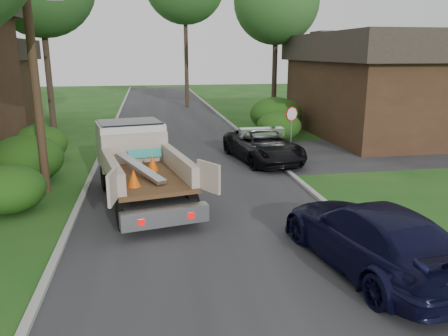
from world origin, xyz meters
TOP-DOWN VIEW (x-y plane):
  - ground at (0.00, 0.00)m, footprint 120.00×120.00m
  - road at (0.00, 10.00)m, footprint 8.00×90.00m
  - side_street at (12.00, 9.00)m, footprint 16.00×7.00m
  - curb_left at (-4.10, 10.00)m, footprint 0.20×90.00m
  - curb_right at (4.10, 10.00)m, footprint 0.20×90.00m
  - stop_sign at (5.20, 9.00)m, footprint 0.71×0.32m
  - utility_pole at (-5.48, 4.98)m, footprint 2.42×1.25m
  - house_right at (13.00, 14.00)m, footprint 9.72×12.96m
  - hedge_left_a at (-6.20, 3.00)m, footprint 2.34×2.34m
  - hedge_left_b at (-6.50, 6.50)m, footprint 2.86×2.86m
  - hedge_left_c at (-6.80, 10.00)m, footprint 2.60×2.60m
  - hedge_right_a at (5.80, 13.00)m, footprint 2.60×2.60m
  - hedge_right_b at (6.50, 16.00)m, footprint 3.38×3.38m
  - tree_right_far at (7.50, 20.00)m, footprint 6.00×6.00m
  - flatbed_truck at (-2.15, 4.15)m, footprint 3.96×6.97m
  - black_pickup at (3.60, 8.25)m, footprint 3.26×5.66m
  - navy_suv at (3.35, -2.50)m, footprint 3.03×5.80m

SIDE VIEW (x-z plane):
  - ground at x=0.00m, z-range 0.00..0.00m
  - road at x=0.00m, z-range -0.01..0.01m
  - side_street at x=12.00m, z-range 0.00..0.02m
  - curb_left at x=-4.10m, z-range 0.00..0.12m
  - curb_right at x=4.10m, z-range 0.00..0.12m
  - black_pickup at x=3.60m, z-range 0.00..1.48m
  - hedge_left_a at x=-6.20m, z-range 0.00..1.53m
  - navy_suv at x=3.35m, z-range 0.00..1.61m
  - hedge_left_c at x=-6.80m, z-range 0.00..1.70m
  - hedge_right_a at x=5.80m, z-range 0.00..1.70m
  - hedge_left_b at x=-6.50m, z-range 0.00..1.87m
  - hedge_right_b at x=6.50m, z-range 0.00..2.21m
  - flatbed_truck at x=-2.15m, z-range 0.11..2.60m
  - stop_sign at x=5.20m, z-range 0.54..3.02m
  - house_right at x=13.00m, z-range 0.06..6.26m
  - utility_pole at x=-5.48m, z-range 0.17..10.17m
  - tree_right_far at x=7.50m, z-range 2.73..14.23m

